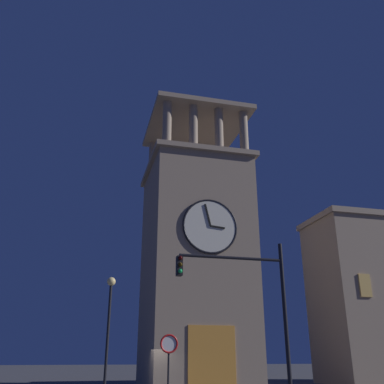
{
  "coord_description": "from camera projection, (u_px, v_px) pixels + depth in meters",
  "views": [
    {
      "loc": [
        4.46,
        28.53,
        2.06
      ],
      "look_at": [
        -3.72,
        -4.27,
        15.0
      ],
      "focal_mm": 40.34,
      "sensor_mm": 36.0,
      "label": 1
    }
  ],
  "objects": [
    {
      "name": "clocktower",
      "position": [
        195.0,
        262.0,
        34.12
      ],
      "size": [
        8.18,
        9.03,
        23.85
      ],
      "color": "gray",
      "rests_on": "ground_plane"
    },
    {
      "name": "street_lamp",
      "position": [
        109.0,
        315.0,
        21.51
      ],
      "size": [
        0.44,
        0.44,
        5.89
      ],
      "color": "black",
      "rests_on": "ground_plane"
    },
    {
      "name": "traffic_signal_near",
      "position": [
        252.0,
        298.0,
        16.66
      ],
      "size": [
        4.42,
        0.41,
        6.41
      ],
      "color": "black",
      "rests_on": "ground_plane"
    },
    {
      "name": "no_horn_sign",
      "position": [
        169.0,
        350.0,
        18.12
      ],
      "size": [
        0.78,
        0.14,
        2.96
      ],
      "color": "black",
      "rests_on": "ground_plane"
    }
  ]
}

